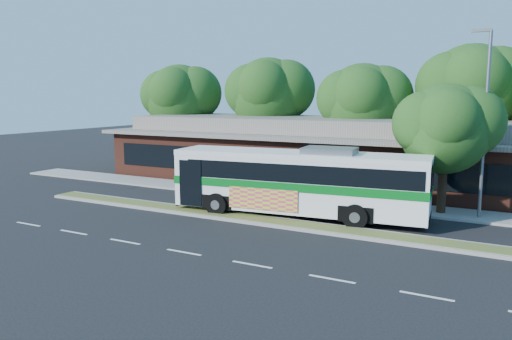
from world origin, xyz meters
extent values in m
plane|color=black|center=(0.00, 0.00, 0.00)|extent=(120.00, 120.00, 0.00)
cube|color=#4D5825|center=(0.00, 0.60, 0.07)|extent=(26.00, 1.10, 0.15)
cube|color=gray|center=(0.00, 6.40, 0.06)|extent=(44.00, 2.60, 0.12)
cube|color=black|center=(-18.00, 10.00, 0.01)|extent=(14.00, 12.00, 0.01)
cube|color=#5B291C|center=(0.00, 13.00, 1.60)|extent=(32.00, 10.00, 3.20)
cube|color=#696258|center=(0.00, 13.00, 3.32)|extent=(33.20, 11.20, 0.24)
cube|color=#696258|center=(0.00, 13.00, 3.95)|extent=(30.00, 8.00, 1.00)
cube|color=black|center=(0.00, 7.97, 1.70)|extent=(30.00, 0.06, 1.60)
cylinder|color=slate|center=(9.60, 6.00, 4.50)|extent=(0.16, 0.16, 9.00)
cube|color=slate|center=(9.20, 6.00, 9.00)|extent=(0.90, 0.18, 0.14)
cylinder|color=black|center=(-15.00, 15.00, 1.99)|extent=(0.44, 0.44, 3.99)
sphere|color=#1B3F15|center=(-15.00, 15.00, 5.73)|extent=(5.80, 5.80, 5.80)
sphere|color=#1B3F15|center=(-13.70, 15.43, 6.19)|extent=(4.52, 4.52, 4.52)
cylinder|color=black|center=(-7.00, 16.00, 2.10)|extent=(0.44, 0.44, 4.20)
sphere|color=#1B3F15|center=(-7.00, 16.00, 6.00)|extent=(6.00, 6.00, 6.00)
sphere|color=#1B3F15|center=(-5.65, 16.45, 6.48)|extent=(4.68, 4.68, 4.68)
cylinder|color=black|center=(1.00, 15.00, 1.89)|extent=(0.44, 0.44, 3.78)
sphere|color=#1B3F15|center=(1.00, 15.00, 5.46)|extent=(5.60, 5.60, 5.60)
sphere|color=#1B3F15|center=(2.26, 15.42, 5.91)|extent=(4.37, 4.37, 4.37)
cylinder|color=black|center=(8.00, 16.00, 2.21)|extent=(0.44, 0.44, 4.41)
sphere|color=#1B3F15|center=(8.00, 16.00, 6.27)|extent=(6.20, 6.20, 6.20)
sphere|color=#1B3F15|center=(9.39, 16.46, 6.77)|extent=(4.84, 4.84, 4.84)
cube|color=white|center=(1.55, 2.40, 1.79)|extent=(12.71, 4.00, 2.87)
cube|color=black|center=(1.86, 2.43, 2.37)|extent=(11.72, 3.95, 0.86)
cube|color=white|center=(1.55, 2.40, 3.10)|extent=(12.73, 4.03, 0.27)
cube|color=#046419|center=(1.55, 2.40, 1.70)|extent=(12.78, 4.07, 0.40)
cube|color=black|center=(-4.68, 1.72, 2.14)|extent=(0.32, 2.33, 1.78)
cube|color=black|center=(7.78, 3.08, 2.47)|extent=(0.30, 2.17, 1.15)
cube|color=#D73F64|center=(0.35, 0.90, 1.04)|extent=(3.52, 0.44, 1.04)
cube|color=slate|center=(3.10, 2.57, 3.37)|extent=(2.67, 1.93, 0.31)
cylinder|color=black|center=(-2.14, 0.68, 0.57)|extent=(1.18, 0.50, 1.15)
cylinder|color=black|center=(-2.42, 3.28, 0.57)|extent=(1.18, 0.50, 1.15)
cylinder|color=black|center=(4.80, 1.44, 0.57)|extent=(1.18, 0.50, 1.15)
cylinder|color=black|center=(4.51, 4.04, 0.57)|extent=(1.18, 0.50, 1.15)
imported|color=#A3A7AA|center=(-11.73, 9.93, 0.69)|extent=(5.13, 3.24, 1.39)
cylinder|color=black|center=(7.81, 6.20, 1.51)|extent=(0.44, 0.44, 3.02)
sphere|color=#1B3F15|center=(7.81, 6.20, 4.36)|extent=(4.48, 4.48, 4.48)
sphere|color=#1B3F15|center=(8.82, 6.54, 4.72)|extent=(3.49, 3.49, 3.49)
camera|label=1|loc=(11.22, -20.04, 5.99)|focal=35.00mm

